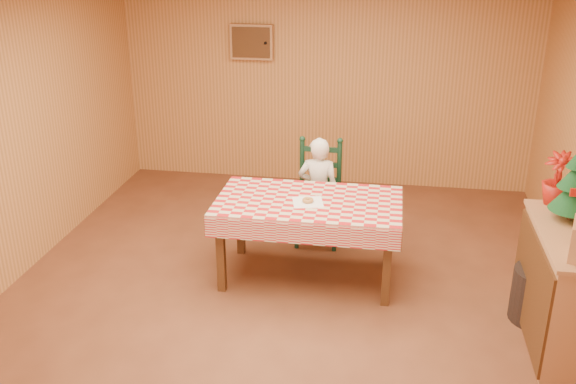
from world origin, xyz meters
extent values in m
plane|color=brown|center=(0.00, 0.00, 0.00)|extent=(6.00, 6.00, 0.00)
cube|color=#C08145|center=(0.00, 3.00, 1.30)|extent=(5.00, 0.10, 2.60)
cube|color=#B57F51|center=(-0.90, 2.94, 1.75)|extent=(0.52, 0.08, 0.42)
cube|color=#4F2E15|center=(-0.90, 2.90, 1.75)|extent=(0.46, 0.02, 0.36)
sphere|color=black|center=(-0.72, 2.88, 1.75)|extent=(0.04, 0.04, 0.04)
cube|color=#4F2E15|center=(0.14, 0.48, 0.72)|extent=(1.60, 0.90, 0.06)
cube|color=#4F2E15|center=(-0.58, 0.11, 0.34)|extent=(0.07, 0.07, 0.69)
cube|color=#4F2E15|center=(0.86, 0.11, 0.34)|extent=(0.07, 0.07, 0.69)
cube|color=#4F2E15|center=(-0.58, 0.85, 0.34)|extent=(0.07, 0.07, 0.69)
cube|color=#4F2E15|center=(0.86, 0.85, 0.34)|extent=(0.07, 0.07, 0.69)
cube|color=#B0171A|center=(0.14, 0.48, 0.76)|extent=(1.64, 0.94, 0.02)
cube|color=#B0171A|center=(0.14, 0.01, 0.66)|extent=(1.64, 0.02, 0.18)
cube|color=#B0171A|center=(0.14, 0.95, 0.66)|extent=(1.64, 0.02, 0.18)
cube|color=#2C5929|center=(-0.68, 0.48, 0.66)|extent=(0.02, 0.94, 0.18)
cube|color=#2C5929|center=(0.96, 0.48, 0.66)|extent=(0.02, 0.94, 0.18)
cube|color=black|center=(0.14, 1.21, 0.43)|extent=(0.44, 0.40, 0.04)
cylinder|color=black|center=(-0.05, 1.04, 0.21)|extent=(0.04, 0.04, 0.41)
cylinder|color=black|center=(0.33, 1.04, 0.21)|extent=(0.04, 0.04, 0.41)
cylinder|color=black|center=(-0.05, 1.38, 0.21)|extent=(0.04, 0.04, 0.41)
cylinder|color=black|center=(0.33, 1.38, 0.21)|extent=(0.04, 0.04, 0.41)
cylinder|color=black|center=(-0.05, 1.38, 0.75)|extent=(0.05, 0.05, 0.60)
sphere|color=black|center=(-0.05, 1.38, 1.05)|extent=(0.06, 0.06, 0.06)
cylinder|color=black|center=(0.33, 1.38, 0.75)|extent=(0.05, 0.05, 0.60)
sphere|color=black|center=(0.33, 1.38, 1.05)|extent=(0.06, 0.06, 0.06)
cube|color=black|center=(0.14, 1.38, 0.63)|extent=(0.38, 0.03, 0.05)
cube|color=black|center=(0.14, 1.38, 0.79)|extent=(0.38, 0.03, 0.05)
cube|color=black|center=(0.14, 1.38, 0.95)|extent=(0.38, 0.03, 0.05)
imported|color=silver|center=(0.14, 1.21, 0.56)|extent=(0.41, 0.27, 1.12)
cube|color=white|center=(0.14, 0.43, 0.77)|extent=(0.31, 0.31, 0.00)
torus|color=#B37C40|center=(0.14, 0.43, 0.79)|extent=(0.13, 0.13, 0.03)
cube|color=#B57F51|center=(2.21, -0.20, 0.45)|extent=(0.50, 1.20, 0.90)
cube|color=#4F2E15|center=(1.95, -0.20, 0.45)|extent=(0.02, 1.20, 0.80)
cylinder|color=#4F2E15|center=(2.21, 0.05, 0.97)|extent=(0.04, 0.04, 0.08)
cone|color=#0C3819|center=(2.21, 0.05, 1.13)|extent=(0.34, 0.34, 0.24)
sphere|color=#9B160E|center=(2.14, 0.10, 1.23)|extent=(0.04, 0.04, 0.04)
imported|color=#9B160E|center=(2.16, 0.35, 1.15)|extent=(0.32, 0.32, 0.44)
cylinder|color=black|center=(2.10, 0.08, 0.23)|extent=(0.51, 0.51, 0.45)
camera|label=1|loc=(0.82, -4.72, 2.97)|focal=40.00mm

